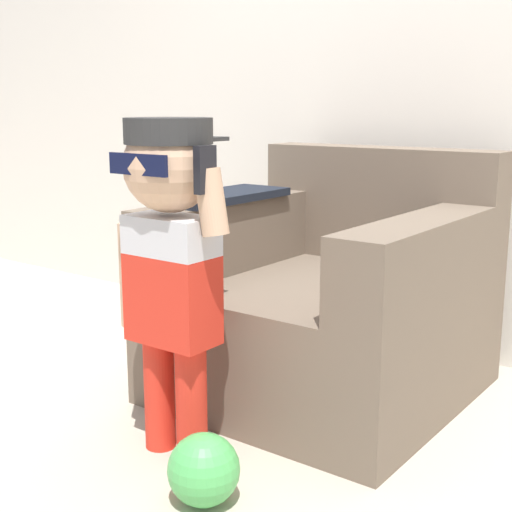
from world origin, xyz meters
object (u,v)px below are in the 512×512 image
Objects in this scene: person_child at (170,236)px; toy_ball at (204,470)px; side_table at (197,286)px; armchair at (328,304)px.

toy_ball is at bearing -32.72° from person_child.
person_child is 2.46× the size of side_table.
side_table is (-0.76, 0.12, -0.08)m from armchair.
person_child reaches higher than armchair.
person_child is at bearing -98.02° from armchair.
side_table is 2.11× the size of toy_ball.
person_child is at bearing 147.28° from toy_ball.
armchair is at bearing -8.93° from side_table.
armchair is 1.01× the size of person_child.
armchair is at bearing 81.98° from person_child.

